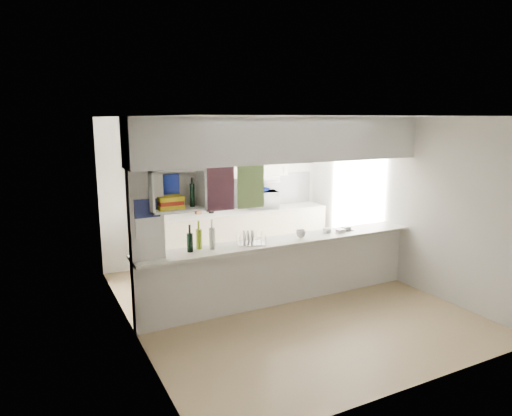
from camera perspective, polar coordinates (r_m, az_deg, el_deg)
floor at (r=6.67m, az=3.37°, el=-11.61°), size 4.80×4.80×0.00m
ceiling at (r=6.15m, az=3.65°, el=11.33°), size 4.80×4.80×0.00m
wall_back at (r=8.41m, az=-4.83°, el=2.36°), size 4.20×0.00×4.20m
wall_left at (r=5.54m, az=-15.56°, el=-2.60°), size 0.00×4.80×4.80m
wall_right at (r=7.55m, az=17.37°, el=0.89°), size 0.00×4.80×4.80m
servery_partition at (r=6.14m, az=2.15°, el=2.53°), size 4.20×0.50×2.60m
cubby_shelf at (r=5.53m, az=-10.24°, el=1.94°), size 0.65×0.35×0.50m
kitchen_run at (r=8.32m, az=-3.07°, el=-1.04°), size 3.60×0.63×2.24m
microwave at (r=8.53m, az=0.75°, el=1.04°), size 0.66×0.52×0.32m
bowl at (r=8.48m, az=0.89°, el=2.29°), size 0.24×0.24×0.06m
dish_rack at (r=6.13m, az=-0.66°, el=-3.80°), size 0.43×0.37×0.20m
cup at (r=6.43m, az=5.61°, el=-3.21°), size 0.16×0.16×0.11m
wine_bottles at (r=5.88m, az=-6.91°, el=-3.89°), size 0.38×0.16×0.39m
plastic_tubs at (r=6.89m, az=10.04°, el=-2.73°), size 0.48×0.21×0.06m
utensil_jar at (r=8.15m, az=-5.62°, el=-0.17°), size 0.10×0.10×0.14m
knife_block at (r=8.09m, az=-7.24°, el=-0.03°), size 0.11×0.09×0.21m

